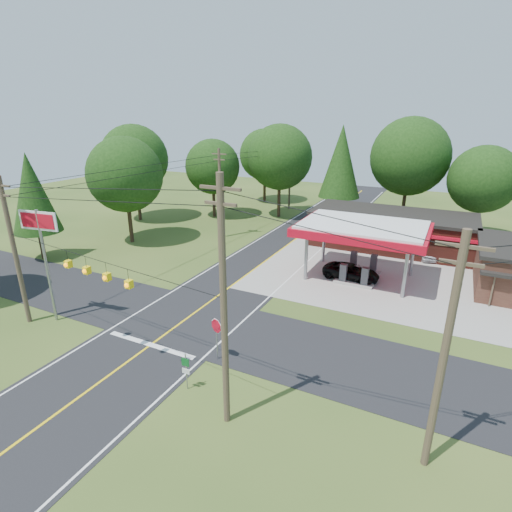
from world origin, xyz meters
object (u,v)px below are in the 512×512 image
at_px(gas_canopy, 362,231).
at_px(big_stop_sign, 41,238).
at_px(suv_car, 351,272).
at_px(sedan_car, 427,252).
at_px(octagonal_stop_sign, 216,329).

relative_size(gas_canopy, big_stop_sign, 1.35).
bearing_deg(big_stop_sign, suv_car, 44.75).
distance_m(gas_canopy, sedan_car, 10.04).
xyz_separation_m(sedan_car, big_stop_sign, (-21.86, -25.03, 5.30)).
distance_m(suv_car, octagonal_stop_sign, 15.91).
bearing_deg(octagonal_stop_sign, suv_car, 75.38).
xyz_separation_m(suv_car, sedan_car, (5.36, 8.68, -0.02)).
bearing_deg(gas_canopy, suv_car, -126.46).
height_order(gas_canopy, big_stop_sign, big_stop_sign).
relative_size(gas_canopy, suv_car, 2.23).
relative_size(suv_car, octagonal_stop_sign, 1.79).
distance_m(suv_car, big_stop_sign, 23.82).
height_order(gas_canopy, sedan_car, gas_canopy).
bearing_deg(suv_car, gas_canopy, -31.13).
distance_m(gas_canopy, octagonal_stop_sign, 16.79).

